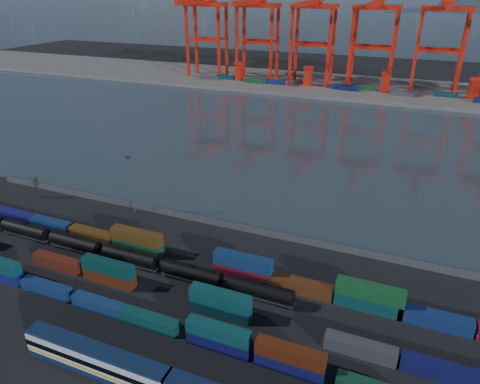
% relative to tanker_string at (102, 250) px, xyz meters
% --- Properties ---
extents(ground, '(700.00, 700.00, 0.00)m').
position_rel_tanker_string_xyz_m(ground, '(23.97, -4.83, -2.14)').
color(ground, black).
rests_on(ground, ground).
extents(harbor_water, '(700.00, 700.00, 0.00)m').
position_rel_tanker_string_xyz_m(harbor_water, '(23.97, 100.17, -2.14)').
color(harbor_water, '#2D3A42').
rests_on(harbor_water, ground).
extents(far_quay, '(700.00, 70.00, 2.00)m').
position_rel_tanker_string_xyz_m(far_quay, '(23.97, 205.17, -1.14)').
color(far_quay, '#514F4C').
rests_on(far_quay, ground).
extents(container_row_south, '(126.19, 2.34, 4.99)m').
position_rel_tanker_string_xyz_m(container_row_south, '(1.34, -14.76, -0.06)').
color(container_row_south, '#36383B').
rests_on(container_row_south, ground).
extents(container_row_mid, '(141.95, 2.46, 5.24)m').
position_rel_tanker_string_xyz_m(container_row_mid, '(35.21, -6.83, -0.31)').
color(container_row_mid, '#424347').
rests_on(container_row_mid, ground).
extents(container_row_north, '(130.48, 2.63, 5.60)m').
position_rel_tanker_string_xyz_m(container_row_north, '(27.95, 5.29, -0.04)').
color(container_row_north, navy).
rests_on(container_row_north, ground).
extents(tanker_string, '(91.41, 2.99, 4.28)m').
position_rel_tanker_string_xyz_m(tanker_string, '(0.00, 0.00, 0.00)').
color(tanker_string, black).
rests_on(tanker_string, ground).
extents(waterfront_fence, '(160.12, 0.12, 2.20)m').
position_rel_tanker_string_xyz_m(waterfront_fence, '(23.97, 23.17, -1.14)').
color(waterfront_fence, '#595B5E').
rests_on(waterfront_fence, ground).
extents(bare_tree, '(1.88, 1.92, 7.32)m').
position_rel_tanker_string_xyz_m(bare_tree, '(-37.52, 18.24, 1.46)').
color(bare_tree, black).
rests_on(bare_tree, ground).
extents(yard_light_mast, '(1.60, 0.40, 16.60)m').
position_rel_tanker_string_xyz_m(yard_light_mast, '(-6.03, 21.17, 7.15)').
color(yard_light_mast, slate).
rests_on(yard_light_mast, ground).
extents(gantry_cranes, '(200.69, 49.33, 66.80)m').
position_rel_tanker_string_xyz_m(gantry_cranes, '(16.47, 198.40, 38.81)').
color(gantry_cranes, red).
rests_on(gantry_cranes, ground).
extents(quay_containers, '(172.58, 10.99, 2.60)m').
position_rel_tanker_string_xyz_m(quay_containers, '(12.98, 190.63, 1.16)').
color(quay_containers, navy).
rests_on(quay_containers, far_quay).
extents(straddle_carriers, '(140.00, 7.00, 11.10)m').
position_rel_tanker_string_xyz_m(straddle_carriers, '(21.47, 195.17, 5.67)').
color(straddle_carriers, red).
rests_on(straddle_carriers, far_quay).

